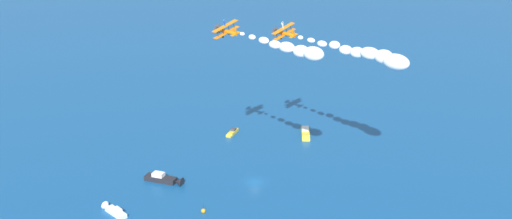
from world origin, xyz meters
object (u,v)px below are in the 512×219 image
object	(u,v)px
biplane_lead	(226,31)
marker_buoy	(203,211)
motorboat_far_port	(232,133)
wingwalker_lead	(224,22)
motorboat_near_centre	(306,134)
motorboat_trailing	(166,179)
biplane_wingman	(284,33)
wingwalker_wingman	(283,25)
motorboat_offshore	(113,210)

from	to	relation	value
biplane_lead	marker_buoy	bearing A→B (deg)	141.26
motorboat_far_port	wingwalker_lead	bearing A→B (deg)	170.33
motorboat_near_centre	motorboat_trailing	bearing A→B (deg)	119.16
biplane_wingman	wingwalker_wingman	world-z (taller)	wingwalker_wingman
motorboat_offshore	wingwalker_lead	world-z (taller)	wingwalker_lead
motorboat_trailing	biplane_lead	world-z (taller)	biplane_lead
motorboat_far_port	wingwalker_lead	xyz separation A→B (m)	(-37.75, 6.43, 42.93)
marker_buoy	wingwalker_lead	xyz separation A→B (m)	(8.69, -6.76, 43.03)
biplane_lead	biplane_wingman	world-z (taller)	biplane_lead
marker_buoy	motorboat_far_port	bearing A→B (deg)	-15.86
biplane_wingman	wingwalker_wingman	size ratio (longest dim) A/B	3.91
biplane_wingman	wingwalker_lead	bearing A→B (deg)	119.24
wingwalker_wingman	motorboat_far_port	bearing A→B (deg)	17.11
wingwalker_lead	motorboat_offshore	bearing A→B (deg)	100.91
wingwalker_lead	biplane_wingman	size ratio (longest dim) A/B	0.22
motorboat_offshore	marker_buoy	distance (m)	21.16
motorboat_far_port	biplane_wingman	size ratio (longest dim) A/B	0.89
motorboat_near_centre	wingwalker_lead	distance (m)	60.61
motorboat_trailing	wingwalker_wingman	xyz separation A→B (m)	(-0.14, -30.17, 39.41)
wingwalker_lead	wingwalker_wingman	size ratio (longest dim) A/B	0.85
motorboat_trailing	wingwalker_lead	bearing A→B (deg)	-120.59
motorboat_offshore	biplane_wingman	world-z (taller)	biplane_wingman
motorboat_offshore	biplane_wingman	xyz separation A→B (m)	(14.20, -43.51, 37.46)
wingwalker_lead	motorboat_trailing	bearing A→B (deg)	59.41
wingwalker_lead	wingwalker_wingman	world-z (taller)	wingwalker_lead
biplane_wingman	wingwalker_wingman	distance (m)	2.19
motorboat_far_port	motorboat_trailing	distance (m)	35.94
biplane_wingman	motorboat_offshore	bearing A→B (deg)	108.08
motorboat_offshore	biplane_wingman	size ratio (longest dim) A/B	1.12
motorboat_near_centre	motorboat_far_port	size ratio (longest dim) A/B	1.53
motorboat_far_port	biplane_wingman	xyz separation A→B (m)	(-28.88, -9.42, 37.60)
motorboat_far_port	biplane_wingman	distance (m)	48.33
motorboat_near_centre	motorboat_trailing	size ratio (longest dim) A/B	0.93
marker_buoy	wingwalker_lead	distance (m)	44.42
marker_buoy	biplane_wingman	size ratio (longest dim) A/B	0.30
motorboat_near_centre	marker_buoy	size ratio (longest dim) A/B	4.54
motorboat_offshore	motorboat_trailing	world-z (taller)	motorboat_trailing
motorboat_near_centre	wingwalker_wingman	bearing A→B (deg)	152.27
marker_buoy	biplane_wingman	bearing A→B (deg)	-52.16
motorboat_far_port	motorboat_trailing	world-z (taller)	motorboat_trailing
motorboat_trailing	biplane_lead	bearing A→B (deg)	-119.07
motorboat_trailing	wingwalker_lead	world-z (taller)	wingwalker_lead
motorboat_far_port	motorboat_offshore	size ratio (longest dim) A/B	0.80
biplane_lead	wingwalker_wingman	xyz separation A→B (m)	(8.31, -14.97, -1.12)
motorboat_trailing	biplane_wingman	world-z (taller)	biplane_wingman
wingwalker_wingman	biplane_wingman	bearing A→B (deg)	-57.51
marker_buoy	biplane_wingman	xyz separation A→B (m)	(17.56, -22.61, 37.70)
motorboat_trailing	wingwalker_lead	xyz separation A→B (m)	(-8.73, -14.77, 42.61)
motorboat_near_centre	marker_buoy	world-z (taller)	motorboat_near_centre
motorboat_near_centre	wingwalker_wingman	xyz separation A→B (m)	(-24.03, 12.63, 39.49)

